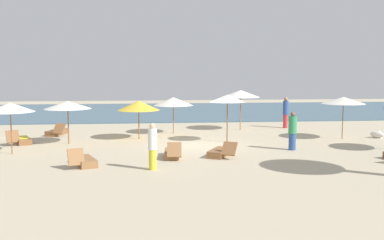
# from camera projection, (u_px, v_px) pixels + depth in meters

# --- Properties ---
(ground_plane) EXTENTS (60.00, 60.00, 0.00)m
(ground_plane) POSITION_uv_depth(u_px,v_px,m) (195.00, 146.00, 21.76)
(ground_plane) COLOR #BCAD8E
(ocean_water) EXTENTS (48.00, 16.00, 0.06)m
(ocean_water) POSITION_uv_depth(u_px,v_px,m) (174.00, 111.00, 38.57)
(ocean_water) COLOR #3D6075
(ocean_water) RESTS_ON ground_plane
(umbrella_0) EXTENTS (2.02, 2.02, 2.19)m
(umbrella_0) POSITION_uv_depth(u_px,v_px,m) (10.00, 107.00, 19.50)
(umbrella_0) COLOR brown
(umbrella_0) RESTS_ON ground_plane
(umbrella_1) EXTENTS (2.19, 2.19, 2.16)m
(umbrella_1) POSITION_uv_depth(u_px,v_px,m) (343.00, 100.00, 23.60)
(umbrella_1) COLOR brown
(umbrella_1) RESTS_ON ground_plane
(umbrella_2) EXTENTS (2.15, 2.15, 1.96)m
(umbrella_2) POSITION_uv_depth(u_px,v_px,m) (139.00, 106.00, 23.63)
(umbrella_2) COLOR brown
(umbrella_2) RESTS_ON ground_plane
(umbrella_3) EXTENTS (1.73, 1.73, 2.32)m
(umbrella_3) POSITION_uv_depth(u_px,v_px,m) (227.00, 98.00, 22.65)
(umbrella_3) COLOR brown
(umbrella_3) RESTS_ON ground_plane
(umbrella_4) EXTENTS (2.18, 2.18, 2.01)m
(umbrella_4) POSITION_uv_depth(u_px,v_px,m) (173.00, 101.00, 25.59)
(umbrella_4) COLOR olive
(umbrella_4) RESTS_ON ground_plane
(umbrella_5) EXTENTS (2.23, 2.23, 2.34)m
(umbrella_5) POSITION_uv_depth(u_px,v_px,m) (241.00, 94.00, 26.99)
(umbrella_5) COLOR olive
(umbrella_5) RESTS_ON ground_plane
(umbrella_7) EXTENTS (2.23, 2.23, 2.06)m
(umbrella_7) POSITION_uv_depth(u_px,v_px,m) (68.00, 105.00, 22.09)
(umbrella_7) COLOR brown
(umbrella_7) RESTS_ON ground_plane
(lounger_0) EXTENTS (1.21, 1.76, 0.72)m
(lounger_0) POSITION_uv_depth(u_px,v_px,m) (22.00, 140.00, 22.36)
(lounger_0) COLOR brown
(lounger_0) RESTS_ON ground_plane
(lounger_1) EXTENTS (0.71, 1.71, 0.71)m
(lounger_1) POSITION_uv_depth(u_px,v_px,m) (172.00, 153.00, 18.93)
(lounger_1) COLOR olive
(lounger_1) RESTS_ON ground_plane
(lounger_2) EXTENTS (1.13, 1.79, 0.68)m
(lounger_2) POSITION_uv_depth(u_px,v_px,m) (57.00, 132.00, 25.16)
(lounger_2) COLOR brown
(lounger_2) RESTS_ON ground_plane
(lounger_3) EXTENTS (1.28, 1.79, 0.67)m
(lounger_3) POSITION_uv_depth(u_px,v_px,m) (220.00, 152.00, 19.18)
(lounger_3) COLOR brown
(lounger_3) RESTS_ON ground_plane
(lounger_4) EXTENTS (1.11, 1.74, 0.74)m
(lounger_4) POSITION_uv_depth(u_px,v_px,m) (84.00, 161.00, 17.38)
(lounger_4) COLOR olive
(lounger_4) RESTS_ON ground_plane
(person_0) EXTENTS (0.43, 0.43, 1.86)m
(person_0) POSITION_uv_depth(u_px,v_px,m) (286.00, 112.00, 28.06)
(person_0) COLOR #BF3338
(person_0) RESTS_ON ground_plane
(person_2) EXTENTS (0.45, 0.45, 1.69)m
(person_2) POSITION_uv_depth(u_px,v_px,m) (153.00, 146.00, 16.59)
(person_2) COLOR yellow
(person_2) RESTS_ON ground_plane
(person_3) EXTENTS (0.52, 0.52, 1.70)m
(person_3) POSITION_uv_depth(u_px,v_px,m) (292.00, 131.00, 20.58)
(person_3) COLOR #2D4C8C
(person_3) RESTS_ON ground_plane
(dog) EXTENTS (0.73, 0.75, 0.37)m
(dog) POSITION_uv_depth(u_px,v_px,m) (377.00, 134.00, 24.12)
(dog) COLOR silver
(dog) RESTS_ON ground_plane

